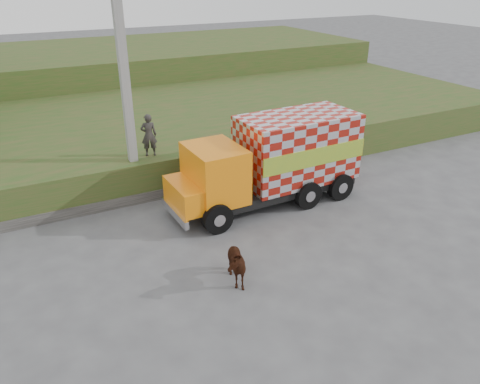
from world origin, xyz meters
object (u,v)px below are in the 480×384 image
pedestrian (149,135)px  cargo_truck (275,160)px  cow (232,264)px  utility_pole (126,91)px

pedestrian → cargo_truck: bearing=155.5°
cargo_truck → cow: bearing=-135.2°
cargo_truck → pedestrian: (-3.75, 2.86, 0.67)m
utility_pole → cow: size_ratio=5.64×
cargo_truck → cow: cargo_truck is taller
utility_pole → cow: bearing=-82.3°
cargo_truck → cow: size_ratio=5.06×
utility_pole → pedestrian: 1.92m
cargo_truck → pedestrian: size_ratio=4.46×
cargo_truck → pedestrian: bearing=140.9°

